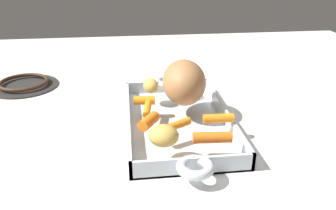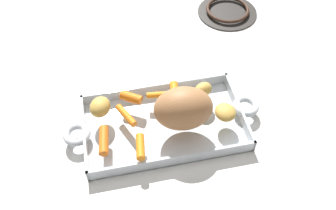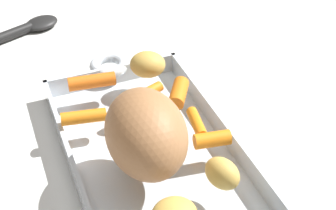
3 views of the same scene
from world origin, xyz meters
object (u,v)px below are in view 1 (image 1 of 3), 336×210
object	(u,v)px
roasting_dish	(177,121)
pork_roast	(184,82)
baby_carrot_center_left	(174,126)
baby_carrot_southeast	(148,110)
potato_golden_small	(179,81)
baby_carrot_short	(149,121)
baby_carrot_southwest	(212,138)
stove_burner_rear	(24,84)
baby_carrot_northwest	(144,100)
baby_carrot_long	(218,118)
potato_whole	(163,136)
potato_corner	(151,86)

from	to	relation	value
roasting_dish	pork_roast	bearing A→B (deg)	152.90
roasting_dish	baby_carrot_center_left	bearing A→B (deg)	-12.23
baby_carrot_southeast	potato_golden_small	xyz separation A→B (m)	(-0.14, 0.09, 0.01)
baby_carrot_short	pork_roast	bearing A→B (deg)	140.77
baby_carrot_southwest	pork_roast	bearing A→B (deg)	-173.15
pork_roast	baby_carrot_southwest	size ratio (longest dim) A/B	1.89
baby_carrot_southwest	baby_carrot_southeast	size ratio (longest dim) A/B	1.22
baby_carrot_southwest	stove_burner_rear	world-z (taller)	baby_carrot_southwest
baby_carrot_northwest	baby_carrot_southeast	distance (m)	0.04
pork_roast	baby_carrot_long	world-z (taller)	pork_roast
roasting_dish	baby_carrot_northwest	distance (m)	0.09
baby_carrot_northwest	stove_burner_rear	size ratio (longest dim) A/B	0.25
baby_carrot_southeast	baby_carrot_long	bearing A→B (deg)	65.96
roasting_dish	baby_carrot_long	world-z (taller)	baby_carrot_long
baby_carrot_short	potato_golden_small	world-z (taller)	potato_golden_small
baby_carrot_center_left	baby_carrot_long	distance (m)	0.09
baby_carrot_long	baby_carrot_short	distance (m)	0.14
baby_carrot_long	potato_golden_small	bearing A→B (deg)	-166.55
baby_carrot_southwest	potato_whole	size ratio (longest dim) A/B	1.28
potato_corner	baby_carrot_center_left	bearing A→B (deg)	9.17
pork_roast	stove_burner_rear	bearing A→B (deg)	-120.40
roasting_dish	baby_carrot_long	xyz separation A→B (m)	(0.07, 0.07, 0.03)
baby_carrot_short	baby_carrot_northwest	size ratio (longest dim) A/B	1.10
baby_carrot_short	baby_carrot_northwest	distance (m)	0.10
baby_carrot_southwest	baby_carrot_southeast	distance (m)	0.17
pork_roast	baby_carrot_short	distance (m)	0.14
roasting_dish	potato_whole	distance (m)	0.15
baby_carrot_southwest	potato_golden_small	bearing A→B (deg)	-176.37
baby_carrot_southwest	stove_burner_rear	size ratio (longest dim) A/B	0.37
potato_corner	baby_carrot_southeast	bearing A→B (deg)	-8.03
baby_carrot_northwest	baby_carrot_short	bearing A→B (deg)	1.23
stove_burner_rear	baby_carrot_center_left	bearing A→B (deg)	45.65
baby_carrot_southeast	baby_carrot_short	bearing A→B (deg)	-1.35
roasting_dish	baby_carrot_short	world-z (taller)	baby_carrot_short
potato_corner	stove_burner_rear	xyz separation A→B (m)	(-0.18, -0.34, -0.05)
baby_carrot_center_left	potato_golden_small	size ratio (longest dim) A/B	1.35
potato_whole	baby_carrot_long	bearing A→B (deg)	121.96
baby_carrot_long	baby_carrot_southeast	size ratio (longest dim) A/B	1.07
baby_carrot_northwest	potato_corner	distance (m)	0.07
baby_carrot_short	potato_corner	size ratio (longest dim) A/B	1.12
baby_carrot_southwest	baby_carrot_northwest	bearing A→B (deg)	-148.63
potato_golden_small	stove_burner_rear	xyz separation A→B (m)	(-0.14, -0.41, -0.04)
baby_carrot_southwest	baby_carrot_southeast	bearing A→B (deg)	-142.03
pork_roast	potato_whole	xyz separation A→B (m)	(0.18, -0.06, -0.03)
potato_whole	baby_carrot_southeast	bearing A→B (deg)	-172.01
potato_whole	baby_carrot_southwest	bearing A→B (deg)	89.36
baby_carrot_long	baby_carrot_northwest	distance (m)	0.17
pork_roast	potato_whole	distance (m)	0.19
potato_whole	roasting_dish	bearing A→B (deg)	162.01
baby_carrot_long	roasting_dish	bearing A→B (deg)	-132.07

